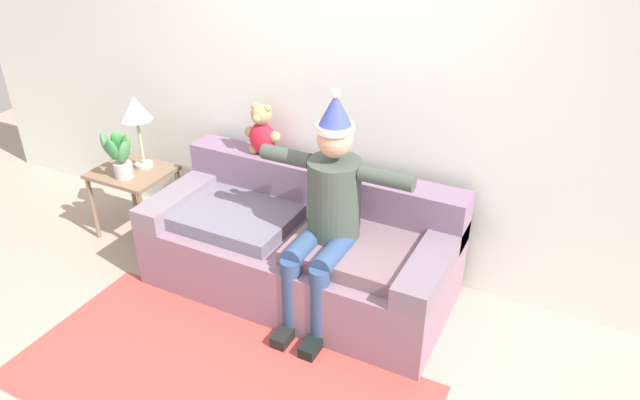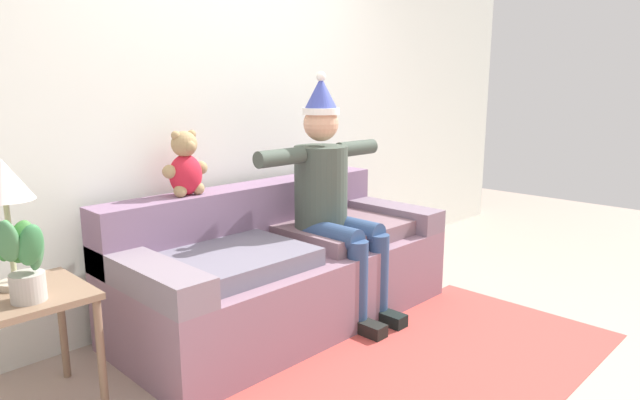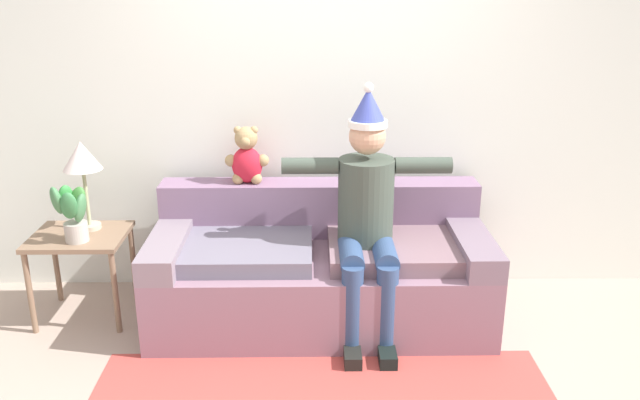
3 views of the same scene
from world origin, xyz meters
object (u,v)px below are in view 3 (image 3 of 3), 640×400
at_px(side_table, 80,247).
at_px(potted_plant, 72,212).
at_px(couch, 320,269).
at_px(teddy_bear, 247,158).
at_px(person_seated, 367,211).
at_px(table_lamp, 82,160).

height_order(side_table, potted_plant, potted_plant).
bearing_deg(couch, side_table, 179.33).
relative_size(couch, potted_plant, 5.53).
relative_size(teddy_bear, side_table, 0.66).
xyz_separation_m(couch, teddy_bear, (-0.47, 0.30, 0.66)).
xyz_separation_m(couch, potted_plant, (-1.50, -0.10, 0.44)).
relative_size(couch, side_table, 3.61).
xyz_separation_m(person_seated, potted_plant, (-1.78, 0.07, -0.02)).
height_order(person_seated, side_table, person_seated).
xyz_separation_m(person_seated, table_lamp, (-1.76, 0.28, 0.25)).
distance_m(person_seated, side_table, 1.83).
bearing_deg(couch, person_seated, -30.23).
xyz_separation_m(couch, side_table, (-1.52, 0.02, 0.16)).
bearing_deg(teddy_bear, potted_plant, -158.95).
relative_size(couch, teddy_bear, 5.51).
bearing_deg(potted_plant, table_lamp, 84.37).
xyz_separation_m(teddy_bear, table_lamp, (-1.01, -0.18, 0.04)).
relative_size(side_table, table_lamp, 1.01).
distance_m(couch, table_lamp, 1.64).
bearing_deg(side_table, couch, -0.67).
relative_size(person_seated, side_table, 2.64).
xyz_separation_m(person_seated, side_table, (-1.80, 0.18, -0.30)).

